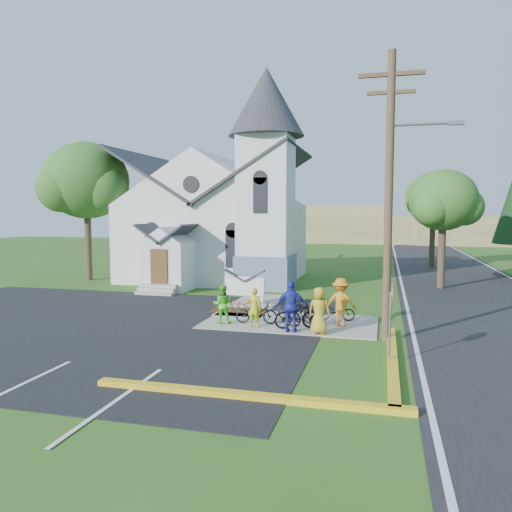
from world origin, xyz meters
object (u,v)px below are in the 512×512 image
(stop_sign, at_px, (391,306))
(cyclist_4, at_px, (319,310))
(utility_pole, at_px, (391,187))
(cyclist_2, at_px, (291,306))
(bike_0, at_px, (256,313))
(bike_1, at_px, (297,315))
(church_sign, at_px, (245,286))
(bike_4, at_px, (336,311))
(cyclist_3, at_px, (341,302))
(bike_3, at_px, (305,316))
(cyclist_0, at_px, (254,307))
(cyclist_1, at_px, (222,304))
(bike_2, at_px, (297,309))

(stop_sign, xyz_separation_m, cyclist_4, (-2.52, 3.00, -0.86))
(utility_pole, relative_size, cyclist_2, 5.13)
(bike_0, height_order, bike_1, bike_1)
(bike_0, relative_size, cyclist_4, 0.97)
(stop_sign, bearing_deg, bike_0, 141.88)
(church_sign, relative_size, utility_pole, 0.22)
(stop_sign, bearing_deg, utility_pole, 91.49)
(bike_1, bearing_deg, church_sign, 17.88)
(bike_4, bearing_deg, bike_0, 107.30)
(cyclist_3, height_order, cyclist_4, cyclist_3)
(bike_1, bearing_deg, bike_3, -95.47)
(cyclist_0, height_order, cyclist_2, cyclist_2)
(cyclist_4, bearing_deg, bike_0, -11.26)
(bike_1, xyz_separation_m, bike_3, (0.31, 0.09, -0.05))
(cyclist_1, xyz_separation_m, cyclist_3, (4.69, 0.75, 0.17))
(bike_1, height_order, cyclist_2, cyclist_2)
(bike_3, bearing_deg, cyclist_3, -40.32)
(church_sign, bearing_deg, cyclist_2, -55.10)
(bike_0, distance_m, cyclist_1, 1.43)
(utility_pole, relative_size, cyclist_1, 6.38)
(utility_pole, xyz_separation_m, cyclist_4, (-2.45, 0.30, -4.48))
(cyclist_0, height_order, bike_0, cyclist_0)
(church_sign, bearing_deg, cyclist_1, -88.83)
(cyclist_1, bearing_deg, utility_pole, 156.93)
(cyclist_0, xyz_separation_m, cyclist_1, (-1.43, 0.32, 0.01))
(church_sign, relative_size, bike_0, 1.30)
(church_sign, xyz_separation_m, stop_sign, (6.63, -7.40, 0.75))
(bike_2, distance_m, cyclist_3, 2.13)
(cyclist_0, xyz_separation_m, bike_1, (1.66, 0.14, -0.24))
(cyclist_0, relative_size, cyclist_3, 0.81)
(church_sign, height_order, bike_3, church_sign)
(utility_pole, relative_size, bike_3, 6.23)
(cyclist_3, xyz_separation_m, cyclist_4, (-0.66, -1.53, -0.08))
(church_sign, bearing_deg, cyclist_0, -69.15)
(church_sign, relative_size, cyclist_4, 1.26)
(cyclist_3, relative_size, cyclist_4, 1.09)
(cyclist_1, bearing_deg, church_sign, -102.43)
(cyclist_3, xyz_separation_m, bike_3, (-1.29, -0.83, -0.47))
(church_sign, height_order, bike_2, church_sign)
(stop_sign, xyz_separation_m, bike_1, (-3.47, 3.61, -1.20))
(stop_sign, relative_size, cyclist_0, 1.60)
(bike_4, bearing_deg, bike_2, 85.36)
(cyclist_1, bearing_deg, bike_3, 164.96)
(church_sign, xyz_separation_m, cyclist_3, (4.77, -2.87, -0.02))
(bike_0, distance_m, bike_3, 2.09)
(cyclist_2, xyz_separation_m, bike_3, (0.42, 0.68, -0.49))
(cyclist_2, bearing_deg, cyclist_3, -142.26)
(cyclist_0, distance_m, bike_4, 3.61)
(cyclist_0, relative_size, bike_4, 1.00)
(bike_3, height_order, bike_4, bike_3)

